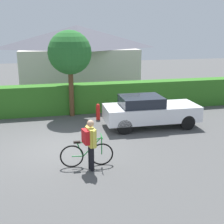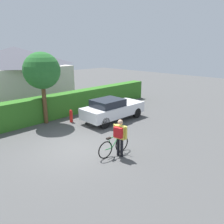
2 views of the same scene
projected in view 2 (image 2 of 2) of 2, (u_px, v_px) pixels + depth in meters
name	position (u px, v px, depth m)	size (l,w,h in m)	color
ground_plane	(76.00, 149.00, 10.27)	(60.00, 60.00, 0.00)	#4C4C4C
hedge_row	(27.00, 112.00, 13.30)	(21.55, 0.90, 1.54)	#306C21
house_distant	(17.00, 75.00, 17.98)	(8.14, 5.21, 4.60)	beige
parked_car_near	(112.00, 109.00, 14.05)	(4.30, 1.79, 1.45)	silver
bicycle	(114.00, 146.00, 9.58)	(1.74, 0.50, 1.03)	black
person_rider	(120.00, 135.00, 9.26)	(0.42, 0.66, 1.66)	black
tree_kerbside	(42.00, 71.00, 12.85)	(2.16, 2.16, 4.31)	brown
fire_hydrant	(71.00, 116.00, 13.80)	(0.20, 0.20, 0.81)	red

